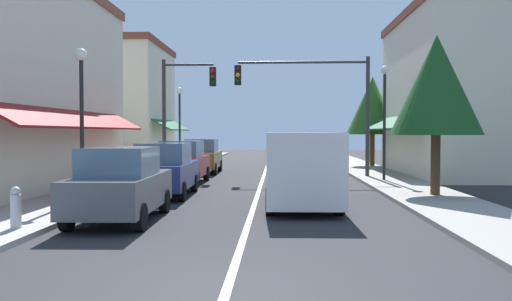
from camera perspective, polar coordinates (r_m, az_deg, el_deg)
ground_plane at (r=24.82m, az=0.74°, el=-2.95°), size 80.00×80.00×0.00m
sidewalk_left at (r=25.57m, az=-11.69°, el=-2.71°), size 2.60×56.00×0.12m
sidewalk_right at (r=25.27m, az=13.32°, el=-2.78°), size 2.60×56.00×0.12m
lane_center_stripe at (r=24.82m, az=0.74°, el=-2.95°), size 0.14×52.00×0.01m
storefront_left_block at (r=21.12m, az=-24.89°, el=6.69°), size 5.55×14.20×7.87m
storefront_right_block at (r=28.20m, az=20.65°, el=5.64°), size 6.72×10.20×7.99m
storefront_far_left at (r=36.24m, az=-14.10°, el=4.78°), size 6.79×8.20×7.88m
parked_car_nearest_left at (r=13.19m, az=-14.22°, el=-3.53°), size 1.85×4.13×1.77m
parked_car_second_left at (r=18.00m, az=-9.69°, el=-2.04°), size 1.84×4.13×1.77m
parked_car_third_left at (r=22.43m, az=-7.82°, el=-1.25°), size 1.84×4.13×1.77m
parked_car_far_left at (r=27.95m, az=-5.76°, el=-0.61°), size 1.81×4.11×1.77m
van_in_lane at (r=15.33m, az=4.85°, el=-1.71°), size 2.05×5.20×2.12m
traffic_signal_mast_arm at (r=24.88m, az=6.77°, el=6.01°), size 6.19×0.50×5.59m
traffic_signal_left_corner at (r=26.07m, az=-7.99°, el=5.32°), size 2.63×0.50×5.61m
street_lamp_left_near at (r=16.79m, az=-18.04°, el=5.26°), size 0.36×0.36×4.61m
street_lamp_right_mid at (r=23.20m, az=13.50°, el=4.80°), size 0.36×0.36×4.91m
street_lamp_left_far at (r=30.78m, az=-8.11°, el=3.85°), size 0.36×0.36×4.66m
tree_right_near at (r=18.23m, az=18.61°, el=6.56°), size 2.91×2.91×5.24m
tree_right_far at (r=32.85m, az=12.27°, el=4.67°), size 3.13×3.13×5.44m
fire_hydrant at (r=12.34m, az=-24.16°, el=-5.55°), size 0.22×0.22×0.87m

